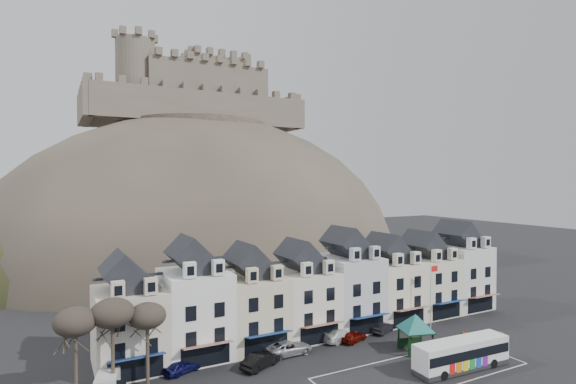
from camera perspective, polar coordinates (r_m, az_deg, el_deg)
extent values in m
plane|color=black|center=(48.12, 15.95, -21.97)|extent=(300.00, 300.00, 0.00)
cube|color=silver|center=(50.23, 16.66, -20.93)|extent=(22.00, 7.50, 0.01)
cube|color=beige|center=(50.61, -19.51, -15.97)|extent=(6.80, 8.00, 8.00)
cube|color=black|center=(49.30, -19.56, -10.19)|extent=(6.80, 5.76, 2.80)
cube|color=beige|center=(45.69, -20.80, -11.52)|extent=(1.20, 0.80, 1.60)
cube|color=beige|center=(46.13, -17.03, -11.36)|extent=(1.20, 0.80, 1.60)
cube|color=black|center=(47.76, -18.74, -20.49)|extent=(5.10, 0.06, 2.20)
cube|color=navy|center=(46.67, -18.61, -19.31)|extent=(5.10, 1.29, 0.43)
cube|color=white|center=(51.79, -11.79, -14.81)|extent=(6.80, 8.00, 9.20)
cube|color=black|center=(50.47, -11.83, -8.48)|extent=(6.80, 5.76, 2.80)
cube|color=white|center=(46.72, -12.38, -9.66)|extent=(1.20, 0.80, 1.60)
cube|color=white|center=(47.59, -8.86, -9.44)|extent=(1.20, 0.80, 1.60)
cube|color=black|center=(49.19, -10.40, -19.76)|extent=(5.10, 0.06, 2.20)
cube|color=maroon|center=(48.14, -10.15, -18.59)|extent=(5.10, 1.29, 0.43)
cube|color=beige|center=(54.15, -4.62, -14.72)|extent=(6.80, 8.00, 8.00)
cube|color=black|center=(52.93, -4.63, -9.30)|extent=(6.80, 5.76, 2.80)
cube|color=beige|center=(49.17, -4.58, -10.50)|extent=(1.20, 0.80, 1.60)
cube|color=beige|center=(50.40, -1.40, -10.20)|extent=(1.20, 0.80, 1.60)
cube|color=black|center=(51.49, -2.75, -18.75)|extent=(5.10, 0.06, 2.20)
cube|color=navy|center=(50.48, -2.41, -17.60)|extent=(5.10, 1.29, 0.43)
cube|color=white|center=(57.06, 1.86, -13.86)|extent=(6.80, 8.00, 8.00)
cube|color=black|center=(55.91, 1.86, -8.72)|extent=(6.80, 5.76, 2.80)
cube|color=white|center=(52.17, 2.40, -9.80)|extent=(1.20, 0.80, 1.60)
cube|color=white|center=(53.70, 5.20, -9.47)|extent=(1.20, 0.80, 1.60)
cube|color=black|center=(54.55, 4.05, -17.57)|extent=(5.10, 0.06, 2.20)
cube|color=maroon|center=(53.60, 4.45, -16.45)|extent=(5.10, 1.29, 0.43)
cube|color=silver|center=(60.45, 7.60, -12.41)|extent=(6.80, 8.00, 9.20)
cube|color=black|center=(59.33, 7.62, -6.96)|extent=(6.80, 5.76, 2.80)
cube|color=silver|center=(55.63, 8.52, -7.85)|extent=(1.20, 0.80, 1.60)
cube|color=silver|center=(57.43, 10.95, -7.56)|extent=(1.20, 0.80, 1.60)
cube|color=black|center=(58.24, 9.99, -16.34)|extent=(5.10, 0.06, 2.20)
cube|color=navy|center=(57.35, 10.42, -15.26)|extent=(5.10, 1.29, 0.43)
cube|color=white|center=(64.66, 12.63, -12.06)|extent=(6.80, 8.00, 8.00)
cube|color=black|center=(63.65, 12.66, -7.50)|extent=(6.80, 5.76, 2.80)
cube|color=white|center=(60.05, 13.81, -8.34)|extent=(1.20, 0.80, 1.60)
cube|color=white|center=(62.05, 15.90, -8.04)|extent=(1.20, 0.80, 1.60)
cube|color=black|center=(62.46, 15.10, -15.13)|extent=(5.10, 0.06, 2.20)
cube|color=maroon|center=(61.63, 15.55, -14.10)|extent=(5.10, 1.29, 0.43)
cube|color=silver|center=(69.16, 17.01, -11.19)|extent=(6.80, 8.00, 8.00)
cube|color=black|center=(68.21, 17.04, -6.93)|extent=(6.80, 5.76, 2.80)
cube|color=silver|center=(64.71, 18.36, -7.66)|extent=(1.20, 0.80, 1.60)
cube|color=silver|center=(66.88, 20.15, -7.38)|extent=(1.20, 0.80, 1.60)
cube|color=black|center=(67.10, 19.49, -13.98)|extent=(5.10, 0.06, 2.20)
cube|color=navy|center=(66.33, 19.94, -13.01)|extent=(5.10, 1.29, 0.43)
cube|color=silver|center=(73.89, 20.81, -9.93)|extent=(6.80, 8.00, 9.20)
cube|color=black|center=(72.97, 20.86, -5.46)|extent=(6.80, 5.76, 2.80)
cube|color=silver|center=(69.56, 22.27, -6.06)|extent=(1.20, 0.80, 1.60)
cube|color=silver|center=(71.86, 23.81, -5.84)|extent=(1.20, 0.80, 1.60)
cube|color=black|center=(72.09, 23.25, -12.93)|extent=(5.10, 0.06, 2.20)
cube|color=maroon|center=(71.37, 23.69, -12.01)|extent=(5.10, 1.29, 0.43)
ellipsoid|color=#3E3830|center=(108.02, -11.00, -8.72)|extent=(96.00, 76.00, 68.00)
ellipsoid|color=#242D16|center=(98.08, -22.54, -9.86)|extent=(52.00, 44.00, 42.00)
ellipsoid|color=#3E3830|center=(120.61, -0.48, -7.62)|extent=(56.00, 48.00, 46.00)
ellipsoid|color=#242D16|center=(93.73, -10.87, -10.30)|extent=(40.00, 28.00, 28.00)
ellipsoid|color=#3E3830|center=(100.41, -3.43, -9.48)|extent=(36.00, 28.00, 24.00)
cylinder|color=#3E3830|center=(106.98, -11.08, 7.85)|extent=(30.00, 30.00, 3.00)
cube|color=#635B4C|center=(103.80, -10.45, 10.56)|extent=(48.00, 2.20, 7.00)
cube|color=#635B4C|center=(122.82, -13.27, 9.13)|extent=(48.00, 2.20, 7.00)
cube|color=#635B4C|center=(109.25, -24.37, 9.99)|extent=(2.20, 22.00, 7.00)
cube|color=#635B4C|center=(121.97, -0.92, 9.22)|extent=(2.20, 22.00, 7.00)
cube|color=#635B4C|center=(114.75, -11.01, 12.47)|extent=(28.00, 18.00, 10.00)
cube|color=#635B4C|center=(118.10, -9.40, 12.90)|extent=(14.00, 12.00, 13.00)
cylinder|color=#635B4C|center=(107.39, -18.80, 13.18)|extent=(8.40, 8.40, 18.00)
cylinder|color=silver|center=(120.20, -9.42, 17.11)|extent=(0.16, 0.16, 5.00)
cylinder|color=#332920|center=(45.35, -25.35, -19.64)|extent=(0.32, 0.32, 5.74)
ellipsoid|color=#383028|center=(44.05, -25.41, -14.65)|extent=(3.61, 3.61, 2.54)
cylinder|color=#332920|center=(45.51, -21.35, -19.33)|extent=(0.32, 0.32, 6.02)
ellipsoid|color=#383028|center=(44.17, -21.40, -14.11)|extent=(3.78, 3.78, 2.67)
cylinder|color=#332920|center=(46.01, -17.40, -19.43)|extent=(0.32, 0.32, 5.46)
ellipsoid|color=#383028|center=(44.77, -17.44, -14.77)|extent=(3.43, 3.43, 2.42)
cube|color=#262628|center=(51.68, 21.14, -19.90)|extent=(10.87, 3.00, 0.49)
cube|color=white|center=(51.18, 21.16, -18.41)|extent=(10.87, 2.95, 2.47)
cube|color=black|center=(51.14, 21.16, -18.27)|extent=(10.66, 3.01, 0.93)
cube|color=white|center=(50.81, 21.17, -17.23)|extent=(10.65, 2.84, 0.24)
cube|color=orange|center=(54.66, 25.19, -16.10)|extent=(0.11, 1.18, 0.27)
cylinder|color=black|center=(53.21, 24.60, -19.19)|extent=(0.95, 0.36, 0.94)
cylinder|color=black|center=(54.57, 22.73, -18.63)|extent=(0.95, 0.36, 0.94)
cylinder|color=black|center=(48.65, 19.14, -21.16)|extent=(0.95, 0.36, 0.94)
cylinder|color=black|center=(50.14, 17.26, -20.44)|extent=(0.95, 0.36, 0.94)
cube|color=black|center=(55.10, 13.87, -17.51)|extent=(0.19, 0.19, 2.42)
cube|color=black|center=(56.25, 16.50, -17.13)|extent=(0.19, 0.19, 2.42)
cube|color=black|center=(52.79, 15.18, -18.38)|extent=(0.19, 0.19, 2.42)
cube|color=black|center=(53.99, 17.90, -17.95)|extent=(0.19, 0.19, 2.42)
cube|color=black|center=(54.13, 15.87, -16.53)|extent=(4.14, 4.14, 0.12)
cone|color=#155B59|center=(53.85, 15.88, -15.61)|extent=(6.39, 6.39, 1.81)
cube|color=black|center=(57.41, 21.76, -17.80)|extent=(1.42, 1.42, 0.49)
sphere|color=#AE1C09|center=(57.13, 21.77, -16.97)|extent=(1.53, 1.53, 1.53)
cylinder|color=silver|center=(61.56, 17.67, -12.59)|extent=(0.13, 0.13, 8.41)
cube|color=red|center=(61.20, 18.08, -9.25)|extent=(1.16, 0.04, 0.74)
cube|color=silver|center=(46.67, -21.88, -21.51)|extent=(2.78, 4.49, 1.90)
cube|color=black|center=(46.53, -21.88, -21.10)|extent=(1.69, 0.49, 0.82)
cube|color=black|center=(62.23, 25.46, -16.31)|extent=(1.01, 0.65, 0.47)
sphere|color=#242D16|center=(62.11, 25.46, -15.98)|extent=(0.66, 0.66, 0.66)
cube|color=black|center=(60.56, 21.34, -16.78)|extent=(0.97, 0.59, 0.45)
sphere|color=#242D16|center=(60.45, 21.35, -16.45)|extent=(0.64, 0.64, 0.64)
imported|color=#0D0E44|center=(48.85, -13.28, -20.75)|extent=(4.12, 2.81, 1.30)
imported|color=black|center=(48.89, -3.50, -20.56)|extent=(4.83, 3.38, 1.51)
imported|color=#A3A5AA|center=(52.07, 0.12, -19.17)|extent=(5.24, 2.53, 1.47)
imported|color=silver|center=(56.31, 6.76, -17.57)|extent=(5.31, 2.86, 1.46)
imported|color=#540A04|center=(56.31, 8.36, -17.68)|extent=(3.99, 2.63, 1.26)
imported|color=black|center=(60.02, 12.01, -16.45)|extent=(4.17, 2.86, 1.30)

